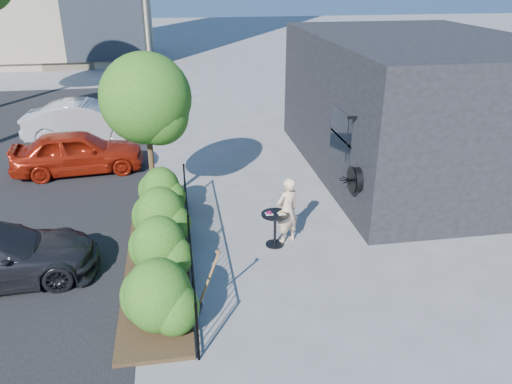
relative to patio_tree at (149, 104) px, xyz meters
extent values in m
plane|color=gray|center=(2.24, -2.76, -2.76)|extent=(120.00, 120.00, 0.00)
cube|color=black|center=(7.74, 1.74, -0.76)|extent=(6.00, 9.00, 4.00)
cube|color=black|center=(4.75, -0.36, -0.96)|extent=(0.04, 1.60, 1.40)
cube|color=black|center=(4.75, -0.36, -0.96)|extent=(0.05, 1.70, 0.06)
cylinder|color=black|center=(4.66, -1.86, -1.51)|extent=(0.18, 0.60, 0.60)
cylinder|color=black|center=(4.56, -1.86, -1.51)|extent=(0.03, 0.64, 0.64)
cube|color=black|center=(4.64, -1.36, -0.16)|extent=(0.25, 0.06, 0.06)
cylinder|color=black|center=(4.56, -1.36, -0.71)|extent=(0.02, 0.02, 1.05)
cylinder|color=black|center=(0.74, -5.76, -2.21)|extent=(0.05, 0.05, 1.10)
cylinder|color=black|center=(0.74, -2.76, -2.21)|extent=(0.05, 0.05, 1.10)
cylinder|color=black|center=(0.74, 0.24, -2.21)|extent=(0.05, 0.05, 1.10)
cube|color=black|center=(0.74, -2.76, -1.70)|extent=(0.03, 6.00, 0.03)
cube|color=black|center=(0.74, -2.76, -2.66)|extent=(0.03, 6.00, 0.03)
cylinder|color=black|center=(0.74, -5.66, -2.21)|extent=(0.02, 0.02, 1.04)
cylinder|color=black|center=(0.74, -5.46, -2.21)|extent=(0.02, 0.02, 1.04)
cylinder|color=black|center=(0.74, -5.26, -2.21)|extent=(0.02, 0.02, 1.04)
cylinder|color=black|center=(0.74, -5.06, -2.21)|extent=(0.02, 0.02, 1.04)
cylinder|color=black|center=(0.74, -4.86, -2.21)|extent=(0.02, 0.02, 1.04)
cylinder|color=black|center=(0.74, -4.66, -2.21)|extent=(0.02, 0.02, 1.04)
cylinder|color=black|center=(0.74, -4.46, -2.21)|extent=(0.02, 0.02, 1.04)
cylinder|color=black|center=(0.74, -4.26, -2.21)|extent=(0.02, 0.02, 1.04)
cylinder|color=black|center=(0.74, -4.06, -2.21)|extent=(0.02, 0.02, 1.04)
cylinder|color=black|center=(0.74, -3.86, -2.21)|extent=(0.02, 0.02, 1.04)
cylinder|color=black|center=(0.74, -3.66, -2.21)|extent=(0.02, 0.02, 1.04)
cylinder|color=black|center=(0.74, -3.46, -2.21)|extent=(0.02, 0.02, 1.04)
cylinder|color=black|center=(0.74, -3.26, -2.21)|extent=(0.02, 0.02, 1.04)
cylinder|color=black|center=(0.74, -3.06, -2.21)|extent=(0.02, 0.02, 1.04)
cylinder|color=black|center=(0.74, -2.86, -2.21)|extent=(0.02, 0.02, 1.04)
cylinder|color=black|center=(0.74, -2.66, -2.21)|extent=(0.02, 0.02, 1.04)
cylinder|color=black|center=(0.74, -2.46, -2.21)|extent=(0.02, 0.02, 1.04)
cylinder|color=black|center=(0.74, -2.26, -2.21)|extent=(0.02, 0.02, 1.04)
cylinder|color=black|center=(0.74, -2.06, -2.21)|extent=(0.02, 0.02, 1.04)
cylinder|color=black|center=(0.74, -1.86, -2.21)|extent=(0.02, 0.02, 1.04)
cylinder|color=black|center=(0.74, -1.66, -2.21)|extent=(0.02, 0.02, 1.04)
cylinder|color=black|center=(0.74, -1.46, -2.21)|extent=(0.02, 0.02, 1.04)
cylinder|color=black|center=(0.74, -1.26, -2.21)|extent=(0.02, 0.02, 1.04)
cylinder|color=black|center=(0.74, -1.06, -2.21)|extent=(0.02, 0.02, 1.04)
cylinder|color=black|center=(0.74, -0.86, -2.21)|extent=(0.02, 0.02, 1.04)
cylinder|color=black|center=(0.74, -0.66, -2.21)|extent=(0.02, 0.02, 1.04)
cylinder|color=black|center=(0.74, -0.46, -2.21)|extent=(0.02, 0.02, 1.04)
cylinder|color=black|center=(0.74, -0.26, -2.21)|extent=(0.02, 0.02, 1.04)
cylinder|color=black|center=(0.74, -0.06, -2.21)|extent=(0.02, 0.02, 1.04)
cylinder|color=black|center=(0.74, 0.14, -2.21)|extent=(0.02, 0.02, 1.04)
cube|color=#382616|center=(0.04, -2.76, -2.72)|extent=(1.30, 6.00, 0.08)
ellipsoid|color=#215112|center=(0.14, -4.96, -2.06)|extent=(1.10, 1.10, 1.24)
ellipsoid|color=#215112|center=(0.14, -3.36, -2.06)|extent=(1.10, 1.10, 1.24)
ellipsoid|color=#215112|center=(0.14, -1.86, -2.06)|extent=(1.10, 1.10, 1.24)
ellipsoid|color=#215112|center=(0.14, -0.46, -2.06)|extent=(1.10, 1.10, 1.24)
cylinder|color=#3F2B19|center=(-0.06, 0.04, -1.56)|extent=(0.14, 0.14, 2.40)
sphere|color=#215112|center=(-0.06, 0.04, 0.08)|extent=(2.20, 2.20, 2.20)
sphere|color=#215112|center=(0.24, -0.16, -0.25)|extent=(1.43, 1.43, 1.43)
cylinder|color=black|center=(2.65, -2.38, -1.99)|extent=(0.63, 0.63, 0.03)
cylinder|color=black|center=(2.65, -2.38, -2.38)|extent=(0.06, 0.06, 0.75)
cylinder|color=black|center=(2.65, -2.38, -2.75)|extent=(0.42, 0.42, 0.03)
cube|color=white|center=(2.51, -2.36, -1.97)|extent=(0.17, 0.17, 0.01)
cube|color=white|center=(2.79, -2.40, -1.97)|extent=(0.17, 0.17, 0.01)
torus|color=#440B27|center=(2.51, -2.36, -1.94)|extent=(0.14, 0.14, 0.05)
torus|color=tan|center=(2.79, -2.40, -1.94)|extent=(0.14, 0.14, 0.05)
imported|color=beige|center=(2.95, -2.25, -1.98)|extent=(0.68, 0.59, 1.56)
cylinder|color=brown|center=(1.02, -4.52, -2.08)|extent=(0.44, 0.04, 1.10)
cube|color=gray|center=(0.85, -4.52, -2.67)|extent=(0.10, 0.17, 0.23)
cylinder|color=brown|center=(1.19, -4.52, -1.54)|extent=(0.10, 0.09, 0.06)
imported|color=#A7200D|center=(-2.39, 2.98, -2.11)|extent=(4.00, 1.94, 1.32)
imported|color=#BBBBC0|center=(-2.54, 6.20, -2.04)|extent=(4.44, 1.71, 1.44)
camera|label=1|loc=(0.64, -12.03, 2.95)|focal=35.00mm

